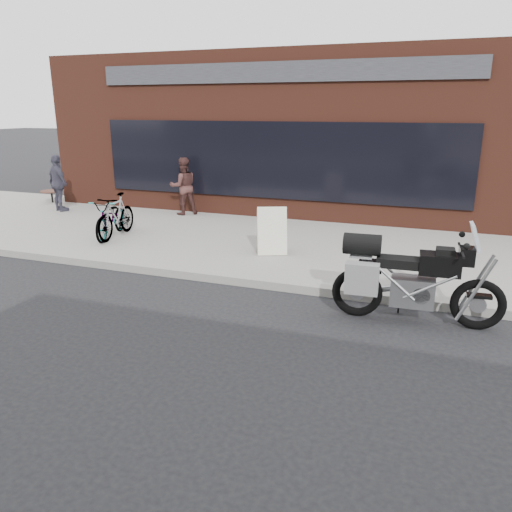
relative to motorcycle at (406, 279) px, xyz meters
The scene contains 10 objects.
ground 3.95m from the motorcycle, 118.20° to the right, with size 120.00×120.00×0.00m, color black.
near_sidewalk 4.06m from the motorcycle, 117.28° to the left, with size 44.00×6.00×0.15m, color gray.
storefront 11.34m from the motorcycle, 110.00° to the left, with size 14.00×10.07×4.50m.
motorcycle is the anchor object (origin of this frame).
bicycle_front 7.09m from the motorcycle, 161.10° to the left, with size 0.59×1.70×0.89m, color gray.
bicycle_rear 6.99m from the motorcycle, 160.46° to the left, with size 0.47×1.66×1.00m, color gray.
sandwich_sign 3.65m from the motorcycle, 140.31° to the left, with size 0.76×0.74×0.96m.
cafe_table 12.37m from the motorcycle, 154.28° to the left, with size 0.66×0.66×0.38m.
cafe_patron_left 8.18m from the motorcycle, 140.81° to the left, with size 0.77×0.60×1.58m, color #492A27.
cafe_patron_right 10.84m from the motorcycle, 156.36° to the left, with size 0.95×0.39×1.62m, color #3F3D4D.
Camera 1 is at (2.14, -3.71, 3.04)m, focal length 35.00 mm.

